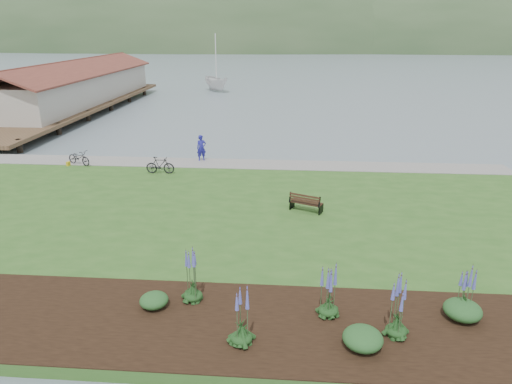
# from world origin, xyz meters

# --- Properties ---
(ground) EXTENTS (600.00, 600.00, 0.00)m
(ground) POSITION_xyz_m (0.00, 0.00, 0.00)
(ground) COLOR slate
(ground) RESTS_ON ground
(lawn) EXTENTS (34.00, 20.00, 0.40)m
(lawn) POSITION_xyz_m (0.00, -2.00, 0.20)
(lawn) COLOR #2D591F
(lawn) RESTS_ON ground
(shoreline_path) EXTENTS (34.00, 2.20, 0.03)m
(shoreline_path) POSITION_xyz_m (0.00, 6.90, 0.42)
(shoreline_path) COLOR gray
(shoreline_path) RESTS_ON lawn
(garden_bed) EXTENTS (24.00, 4.40, 0.04)m
(garden_bed) POSITION_xyz_m (3.00, -9.80, 0.42)
(garden_bed) COLOR black
(garden_bed) RESTS_ON lawn
(far_hillside) EXTENTS (580.00, 80.00, 38.00)m
(far_hillside) POSITION_xyz_m (20.00, 170.00, 0.00)
(far_hillside) COLOR #314E2B
(far_hillside) RESTS_ON ground
(pier_pavilion) EXTENTS (8.00, 36.00, 5.40)m
(pier_pavilion) POSITION_xyz_m (-20.00, 27.52, 2.64)
(pier_pavilion) COLOR #4C3826
(pier_pavilion) RESTS_ON ground
(park_bench) EXTENTS (1.65, 1.18, 0.95)m
(park_bench) POSITION_xyz_m (4.16, -0.82, 0.87)
(park_bench) COLOR black
(park_bench) RESTS_ON lawn
(person) EXTENTS (0.88, 0.76, 2.02)m
(person) POSITION_xyz_m (-2.44, 7.50, 1.41)
(person) COLOR navy
(person) RESTS_ON lawn
(bicycle_a) EXTENTS (1.34, 1.93, 0.96)m
(bicycle_a) POSITION_xyz_m (-10.08, 5.97, 0.88)
(bicycle_a) COLOR black
(bicycle_a) RESTS_ON lawn
(bicycle_b) EXTENTS (0.51, 1.72, 1.03)m
(bicycle_b) POSITION_xyz_m (-4.40, 4.56, 0.92)
(bicycle_b) COLOR black
(bicycle_b) RESTS_ON lawn
(sailboat) EXTENTS (13.29, 13.34, 25.03)m
(sailboat) POSITION_xyz_m (-7.32, 44.52, 0.00)
(sailboat) COLOR silver
(sailboat) RESTS_ON ground
(pannier) EXTENTS (0.21, 0.28, 0.26)m
(pannier) POSITION_xyz_m (-10.71, 5.72, 0.53)
(pannier) COLOR gold
(pannier) RESTS_ON lawn
(echium_0) EXTENTS (0.62, 0.62, 1.94)m
(echium_0) POSITION_xyz_m (2.13, -10.69, 1.16)
(echium_0) COLOR #143915
(echium_0) RESTS_ON garden_bed
(echium_1) EXTENTS (0.62, 0.62, 1.91)m
(echium_1) POSITION_xyz_m (4.64, -9.18, 1.25)
(echium_1) COLOR #143915
(echium_1) RESTS_ON garden_bed
(echium_2) EXTENTS (0.62, 0.62, 1.99)m
(echium_2) POSITION_xyz_m (6.49, -10.02, 1.28)
(echium_2) COLOR #143915
(echium_2) RESTS_ON garden_bed
(echium_3) EXTENTS (0.62, 0.62, 1.81)m
(echium_3) POSITION_xyz_m (8.73, -8.88, 1.20)
(echium_3) COLOR #143915
(echium_3) RESTS_ON garden_bed
(echium_4) EXTENTS (0.62, 0.62, 2.21)m
(echium_4) POSITION_xyz_m (0.35, -8.70, 1.39)
(echium_4) COLOR #143915
(echium_4) RESTS_ON garden_bed
(shrub_0) EXTENTS (0.90, 0.90, 0.45)m
(shrub_0) POSITION_xyz_m (-0.79, -9.16, 0.66)
(shrub_0) COLOR #1E4C21
(shrub_0) RESTS_ON garden_bed
(shrub_1) EXTENTS (1.12, 1.12, 0.56)m
(shrub_1) POSITION_xyz_m (5.47, -10.61, 0.72)
(shrub_1) COLOR #1E4C21
(shrub_1) RESTS_ON garden_bed
(shrub_2) EXTENTS (1.12, 1.12, 0.56)m
(shrub_2) POSITION_xyz_m (8.65, -9.04, 0.72)
(shrub_2) COLOR #1E4C21
(shrub_2) RESTS_ON garden_bed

